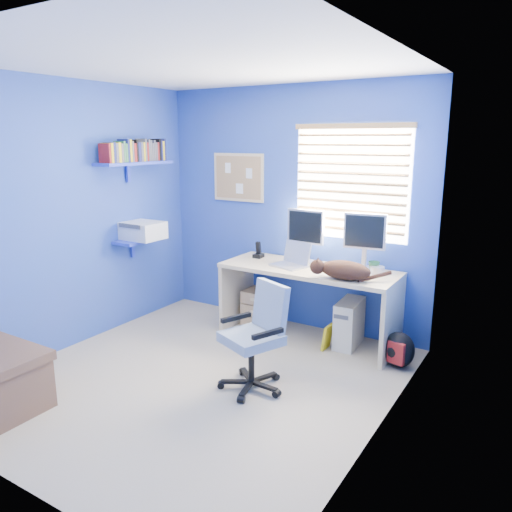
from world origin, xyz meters
The scene contains 22 objects.
floor centered at (0.00, 0.00, 0.00)m, with size 3.00×3.20×0.00m, color tan.
ceiling centered at (0.00, 0.00, 2.50)m, with size 3.00×3.20×0.00m, color white.
wall_back centered at (0.00, 1.60, 1.25)m, with size 3.00×0.01×2.50m, color #354DAB.
wall_front centered at (0.00, -1.60, 1.25)m, with size 3.00×0.01×2.50m, color #354DAB.
wall_left centered at (-1.50, 0.00, 1.25)m, with size 0.01×3.20×2.50m, color #354DAB.
wall_right centered at (1.50, 0.00, 1.25)m, with size 0.01×3.20×2.50m, color #354DAB.
desk centered at (0.38, 1.26, 0.37)m, with size 1.73×0.65×0.74m, color tan.
laptop centered at (0.19, 1.20, 0.85)m, with size 0.33×0.26×0.22m, color silver.
monitor_left centered at (0.26, 1.43, 1.01)m, with size 0.40×0.12×0.54m, color silver.
monitor_right centered at (0.85, 1.50, 1.01)m, with size 0.40×0.12×0.54m, color silver.
phone centered at (-0.26, 1.36, 0.82)m, with size 0.09×0.11×0.17m, color black.
mug centered at (0.97, 1.43, 0.79)m, with size 0.10×0.09×0.10m, color #286737.
cd_spindle centered at (1.02, 1.38, 0.78)m, with size 0.13×0.13×0.07m, color silver.
cat centered at (0.83, 1.05, 0.82)m, with size 0.47×0.25×0.17m, color black.
tower_pc centered at (0.79, 1.33, 0.23)m, with size 0.19×0.44×0.45m, color beige.
drawer_boxes centered at (-0.19, 1.31, 0.20)m, with size 0.35×0.28×0.41m, color tan.
yellow_book centered at (0.65, 1.13, 0.12)m, with size 0.03×0.17×0.24m, color yellow.
backpack centered at (1.34, 1.10, 0.16)m, with size 0.28×0.21×0.32m, color black.
office_chair centered at (0.46, 0.14, 0.32)m, with size 0.64×0.64×0.85m.
window_blinds centered at (0.65, 1.57, 1.55)m, with size 1.15×0.05×1.10m.
corkboard centered at (-0.65, 1.58, 1.55)m, with size 0.64×0.02×0.52m.
wall_shelves centered at (-1.35, 0.75, 1.43)m, with size 0.42×0.90×1.05m.
Camera 1 is at (2.41, -3.01, 1.96)m, focal length 35.00 mm.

